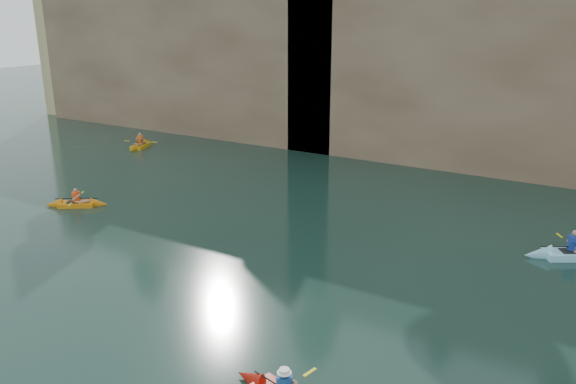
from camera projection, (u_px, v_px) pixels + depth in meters
The scene contains 9 objects.
ground at pixel (188, 367), 13.94m from camera, with size 160.00×160.00×0.00m, color black.
cliff at pixel (487, 52), 36.61m from camera, with size 70.00×16.00×12.00m, color tan.
cliff_slab_west at pixel (178, 59), 40.63m from camera, with size 26.00×2.40×10.56m, color #947559.
cliff_slab_center at pixel (493, 67), 29.68m from camera, with size 24.00×2.40×11.40m, color #947559.
sea_cave_west at pixel (196, 108), 40.11m from camera, with size 4.50×1.00×4.00m, color black.
sea_cave_center at pixel (379, 134), 33.34m from camera, with size 3.50×1.00×3.20m, color black.
kayaker_orange at pixel (77, 204), 25.58m from camera, with size 2.71×2.09×1.07m.
kayaker_yellow at pixel (141, 145), 36.85m from camera, with size 2.28×3.02×1.21m.
kayaker_ltblue_mid at pixel (572, 254), 20.16m from camera, with size 3.37×2.47×1.32m.
Camera 1 is at (8.30, -8.96, 8.38)m, focal length 35.00 mm.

